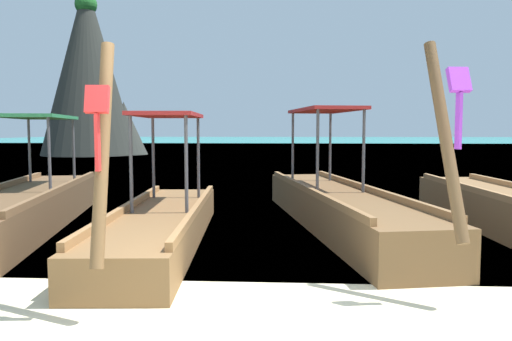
{
  "coord_description": "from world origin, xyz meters",
  "views": [
    {
      "loc": [
        0.44,
        -4.02,
        1.66
      ],
      "look_at": [
        0.0,
        3.34,
        1.07
      ],
      "focal_mm": 35.18,
      "sensor_mm": 36.0,
      "label": 1
    }
  ],
  "objects_px": {
    "longtail_boat_red_ribbon": "(161,222)",
    "karst_rock": "(90,72)",
    "longtail_boat_violet_ribbon": "(337,206)",
    "longtail_boat_blue_ribbon": "(27,206)"
  },
  "relations": [
    {
      "from": "longtail_boat_red_ribbon",
      "to": "karst_rock",
      "type": "xyz_separation_m",
      "value": [
        -11.28,
        26.03,
        5.25
      ]
    },
    {
      "from": "longtail_boat_violet_ribbon",
      "to": "karst_rock",
      "type": "bearing_deg",
      "value": 119.62
    },
    {
      "from": "longtail_boat_blue_ribbon",
      "to": "longtail_boat_red_ribbon",
      "type": "xyz_separation_m",
      "value": [
        2.59,
        -1.05,
        -0.05
      ]
    },
    {
      "from": "longtail_boat_blue_ribbon",
      "to": "longtail_boat_red_ribbon",
      "type": "distance_m",
      "value": 2.79
    },
    {
      "from": "longtail_boat_red_ribbon",
      "to": "longtail_boat_blue_ribbon",
      "type": "bearing_deg",
      "value": 157.84
    },
    {
      "from": "longtail_boat_blue_ribbon",
      "to": "longtail_boat_violet_ribbon",
      "type": "xyz_separation_m",
      "value": [
        5.29,
        0.38,
        -0.0
      ]
    },
    {
      "from": "karst_rock",
      "to": "longtail_boat_violet_ribbon",
      "type": "bearing_deg",
      "value": -60.38
    },
    {
      "from": "longtail_boat_blue_ribbon",
      "to": "karst_rock",
      "type": "bearing_deg",
      "value": 109.18
    },
    {
      "from": "longtail_boat_red_ribbon",
      "to": "longtail_boat_violet_ribbon",
      "type": "xyz_separation_m",
      "value": [
        2.71,
        1.43,
        0.05
      ]
    },
    {
      "from": "longtail_boat_blue_ribbon",
      "to": "longtail_boat_violet_ribbon",
      "type": "height_order",
      "value": "longtail_boat_blue_ribbon"
    }
  ]
}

